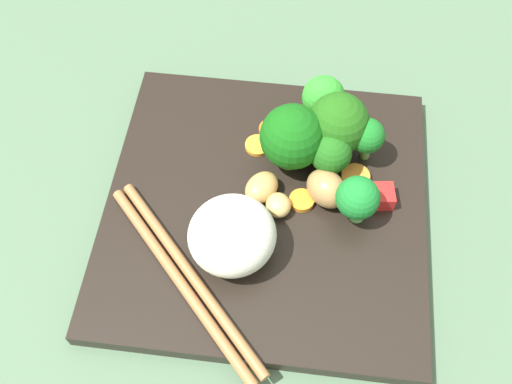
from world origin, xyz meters
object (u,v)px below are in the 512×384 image
Objects in this scene: chopstick_pair at (185,278)px; carrot_slice_2 at (353,122)px; rice_mound at (232,235)px; broccoli_floret_0 at (330,153)px; square_plate at (266,207)px.

carrot_slice_2 is at bearing 100.93° from chopstick_pair.
carrot_slice_2 is (-15.44, 8.91, -2.38)cm from rice_mound.
chopstick_pair is at bearing -39.31° from broccoli_floret_0.
chopstick_pair is (3.41, -3.38, -2.26)cm from rice_mound.
rice_mound is at bearing 89.23° from chopstick_pair.
square_plate is 3.88× the size of rice_mound.
square_plate is 6.52cm from rice_mound.
rice_mound is at bearing -21.11° from square_plate.
broccoli_floret_0 is (-9.35, 7.06, 0.33)cm from rice_mound.
carrot_slice_2 is at bearing 146.09° from square_plate.
chopstick_pair is at bearing -32.15° from square_plate.
square_plate is 9.48× the size of carrot_slice_2.
broccoli_floret_0 is at bearing -16.92° from carrot_slice_2.
chopstick_pair is (8.54, -5.37, 1.25)cm from square_plate.
chopstick_pair is (18.85, -12.30, 0.13)cm from carrot_slice_2.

